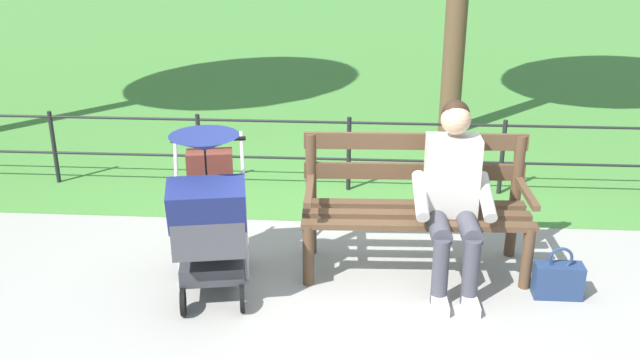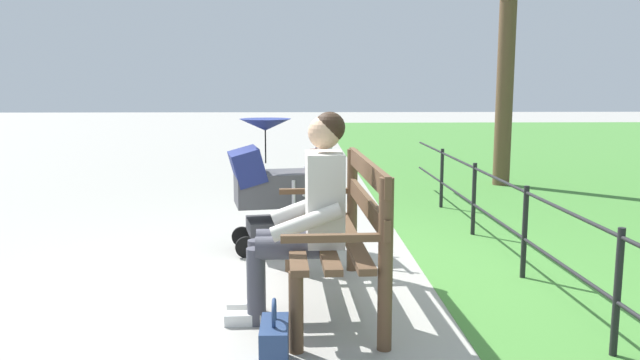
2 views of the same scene
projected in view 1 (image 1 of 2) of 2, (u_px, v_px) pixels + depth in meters
name	position (u px, v px, depth m)	size (l,w,h in m)	color
ground_plane	(342.00, 269.00, 5.17)	(60.00, 60.00, 0.00)	#9E9B93
grass_lawn	(360.00, 42.00, 13.33)	(40.00, 16.00, 0.01)	#478438
park_bench	(415.00, 198.00, 5.05)	(1.62, 0.66, 0.96)	brown
person_on_bench	(453.00, 192.00, 4.78)	(0.55, 0.74, 1.28)	#42424C
stroller	(209.00, 212.00, 4.66)	(0.65, 0.95, 1.15)	black
handbag	(558.00, 280.00, 4.77)	(0.32, 0.14, 0.37)	navy
park_fence	(380.00, 147.00, 6.41)	(8.28, 0.04, 0.70)	black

